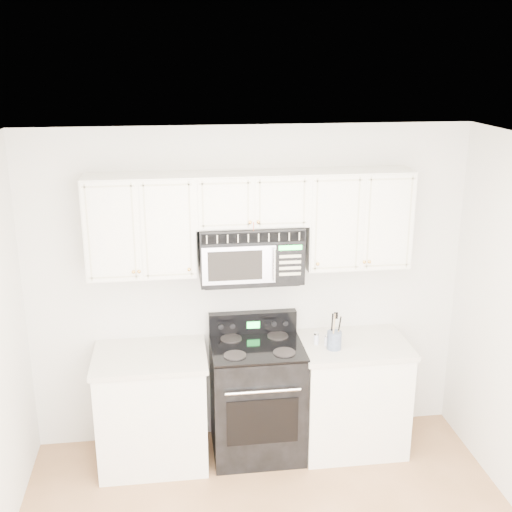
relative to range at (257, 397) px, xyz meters
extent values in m
cube|color=white|center=(-0.03, -1.45, 2.12)|extent=(3.50, 3.50, 0.01)
cube|color=silver|center=(-0.03, 0.30, 0.82)|extent=(3.50, 0.01, 2.60)
cube|color=white|center=(-0.83, -0.01, -0.04)|extent=(0.82, 0.63, 0.88)
cube|color=silver|center=(-0.83, -0.01, 0.42)|extent=(0.86, 0.65, 0.04)
cube|color=black|center=(-0.83, 0.03, -0.43)|extent=(0.82, 0.55, 0.10)
cube|color=white|center=(0.77, -0.01, -0.04)|extent=(0.82, 0.63, 0.88)
cube|color=silver|center=(0.77, -0.01, 0.42)|extent=(0.86, 0.65, 0.04)
cube|color=black|center=(0.77, 0.03, -0.43)|extent=(0.82, 0.55, 0.10)
cube|color=black|center=(0.00, 0.00, -0.02)|extent=(0.71, 0.61, 0.92)
cube|color=black|center=(0.00, -0.32, -0.03)|extent=(0.55, 0.01, 0.38)
cylinder|color=silver|center=(0.00, -0.34, 0.24)|extent=(0.56, 0.02, 0.02)
cube|color=black|center=(0.00, 0.00, 0.44)|extent=(0.71, 0.61, 0.02)
cube|color=black|center=(0.00, 0.26, 0.53)|extent=(0.71, 0.08, 0.19)
cube|color=#21F04A|center=(0.00, 0.22, 0.53)|extent=(0.10, 0.00, 0.06)
cube|color=white|center=(-0.85, 0.14, 1.41)|extent=(0.80, 0.33, 0.75)
cube|color=white|center=(0.79, 0.14, 1.41)|extent=(0.80, 0.33, 0.75)
cube|color=white|center=(-0.03, 0.14, 1.59)|extent=(0.84, 0.33, 0.39)
sphere|color=gold|center=(-0.87, -0.05, 1.12)|extent=(0.03, 0.03, 0.03)
sphere|color=gold|center=(-0.51, -0.05, 1.12)|extent=(0.03, 0.03, 0.03)
sphere|color=gold|center=(0.45, -0.05, 1.12)|extent=(0.03, 0.03, 0.03)
sphere|color=gold|center=(0.81, -0.05, 1.12)|extent=(0.03, 0.03, 0.03)
sphere|color=gold|center=(-0.06, -0.05, 1.46)|extent=(0.03, 0.03, 0.03)
sphere|color=gold|center=(0.00, -0.05, 1.46)|extent=(0.03, 0.03, 0.03)
cylinder|color=red|center=(-0.03, -0.05, 1.39)|extent=(0.01, 0.00, 0.12)
sphere|color=gold|center=(-0.03, -0.05, 1.33)|extent=(0.04, 0.04, 0.04)
cube|color=black|center=(-0.04, 0.11, 1.18)|extent=(0.77, 0.39, 0.43)
cube|color=beige|center=(-0.04, -0.08, 1.35)|extent=(0.75, 0.01, 0.08)
cube|color=silver|center=(-0.14, -0.09, 1.14)|extent=(0.54, 0.01, 0.29)
cube|color=black|center=(-0.17, -0.10, 1.14)|extent=(0.40, 0.01, 0.22)
cube|color=black|center=(0.23, -0.09, 1.14)|extent=(0.21, 0.01, 0.29)
cube|color=#21F04A|center=(0.23, -0.10, 1.27)|extent=(0.17, 0.00, 0.04)
cylinder|color=silver|center=(0.11, -0.13, 1.14)|extent=(0.02, 0.02, 0.24)
cylinder|color=slate|center=(0.59, -0.10, 0.51)|extent=(0.11, 0.11, 0.14)
cylinder|color=tan|center=(0.62, -0.10, 0.58)|extent=(0.01, 0.01, 0.25)
cylinder|color=black|center=(0.57, -0.08, 0.59)|extent=(0.01, 0.01, 0.26)
cylinder|color=tan|center=(0.57, -0.13, 0.60)|extent=(0.01, 0.01, 0.28)
cylinder|color=black|center=(0.62, -0.10, 0.58)|extent=(0.01, 0.01, 0.25)
cylinder|color=silver|center=(0.54, -0.04, 0.47)|extent=(0.04, 0.04, 0.08)
cylinder|color=silver|center=(0.54, -0.04, 0.52)|extent=(0.04, 0.04, 0.01)
cylinder|color=silver|center=(0.47, -0.01, 0.48)|extent=(0.04, 0.04, 0.08)
cylinder|color=silver|center=(0.47, -0.01, 0.53)|extent=(0.04, 0.04, 0.02)
camera|label=1|loc=(-0.61, -4.50, 2.62)|focal=45.00mm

